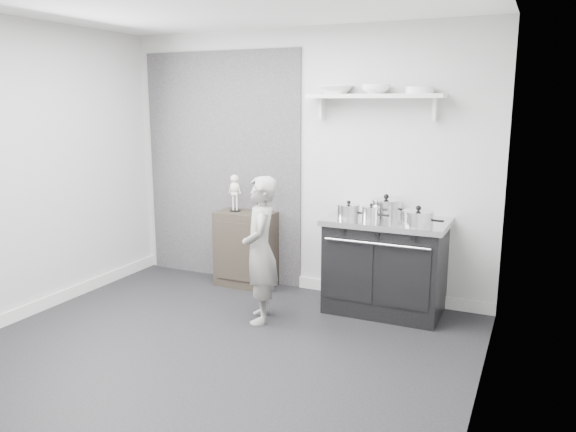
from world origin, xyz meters
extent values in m
plane|color=black|center=(0.00, 0.00, 0.00)|extent=(4.00, 4.00, 0.00)
cube|color=#B6B6B3|center=(0.00, 1.80, 1.35)|extent=(4.00, 0.02, 2.70)
cube|color=#B6B6B3|center=(-2.00, 0.00, 1.35)|extent=(0.02, 3.60, 2.70)
cube|color=#B6B6B3|center=(2.00, 0.00, 1.35)|extent=(0.02, 3.60, 2.70)
cube|color=black|center=(-0.95, 1.79, 1.25)|extent=(1.90, 0.02, 2.50)
cube|color=silver|center=(1.00, 1.78, 0.06)|extent=(2.00, 0.03, 0.12)
cube|color=silver|center=(-1.98, 0.00, 0.06)|extent=(0.03, 3.60, 0.12)
cube|color=silver|center=(0.80, 1.67, 2.02)|extent=(1.30, 0.26, 0.04)
cube|color=silver|center=(0.25, 1.74, 1.90)|extent=(0.03, 0.12, 0.20)
cube|color=silver|center=(1.35, 1.74, 1.90)|extent=(0.03, 0.12, 0.20)
cube|color=black|center=(1.01, 1.48, 0.42)|extent=(1.06, 0.64, 0.85)
cube|color=silver|center=(1.01, 1.48, 0.87)|extent=(1.12, 0.68, 0.05)
cube|color=black|center=(0.75, 1.16, 0.45)|extent=(0.45, 0.02, 0.55)
cube|color=black|center=(1.26, 1.16, 0.45)|extent=(0.45, 0.02, 0.55)
cylinder|color=silver|center=(1.01, 1.13, 0.74)|extent=(0.95, 0.02, 0.02)
cylinder|color=black|center=(0.69, 1.15, 0.83)|extent=(0.04, 0.03, 0.04)
cylinder|color=black|center=(1.01, 1.15, 0.83)|extent=(0.04, 0.03, 0.04)
cylinder|color=black|center=(1.33, 1.15, 0.83)|extent=(0.04, 0.03, 0.04)
cube|color=black|center=(-0.56, 1.61, 0.41)|extent=(0.62, 0.36, 0.81)
imported|color=gray|center=(0.04, 0.78, 0.66)|extent=(0.49, 0.57, 1.33)
cylinder|color=silver|center=(0.67, 1.35, 0.96)|extent=(0.21, 0.21, 0.12)
cylinder|color=silver|center=(0.67, 1.35, 1.03)|extent=(0.21, 0.21, 0.02)
sphere|color=black|center=(0.67, 1.35, 1.05)|extent=(0.04, 0.04, 0.04)
cylinder|color=black|center=(0.82, 1.35, 0.96)|extent=(0.10, 0.02, 0.02)
cylinder|color=silver|center=(0.96, 1.62, 0.97)|extent=(0.28, 0.28, 0.14)
cylinder|color=silver|center=(0.96, 1.62, 1.05)|extent=(0.29, 0.29, 0.02)
sphere|color=black|center=(0.96, 1.62, 1.08)|extent=(0.05, 0.05, 0.05)
cylinder|color=black|center=(1.14, 1.62, 0.97)|extent=(0.10, 0.02, 0.02)
cylinder|color=silver|center=(1.33, 1.30, 0.96)|extent=(0.27, 0.27, 0.12)
cylinder|color=silver|center=(1.33, 1.30, 1.03)|extent=(0.27, 0.27, 0.02)
sphere|color=black|center=(1.33, 1.30, 1.06)|extent=(0.05, 0.05, 0.05)
cylinder|color=black|center=(1.50, 1.30, 0.96)|extent=(0.10, 0.02, 0.02)
cylinder|color=silver|center=(0.89, 1.35, 0.96)|extent=(0.16, 0.16, 0.12)
cylinder|color=silver|center=(0.89, 1.35, 1.02)|extent=(0.17, 0.17, 0.02)
sphere|color=black|center=(0.89, 1.35, 1.05)|extent=(0.03, 0.03, 0.03)
cylinder|color=black|center=(1.01, 1.35, 0.96)|extent=(0.10, 0.02, 0.02)
imported|color=white|center=(0.41, 1.67, 2.08)|extent=(0.33, 0.33, 0.08)
imported|color=white|center=(0.80, 1.67, 2.08)|extent=(0.27, 0.27, 0.08)
cylinder|color=silver|center=(1.22, 1.67, 2.07)|extent=(0.26, 0.26, 0.06)
camera|label=1|loc=(2.29, -3.54, 1.97)|focal=35.00mm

